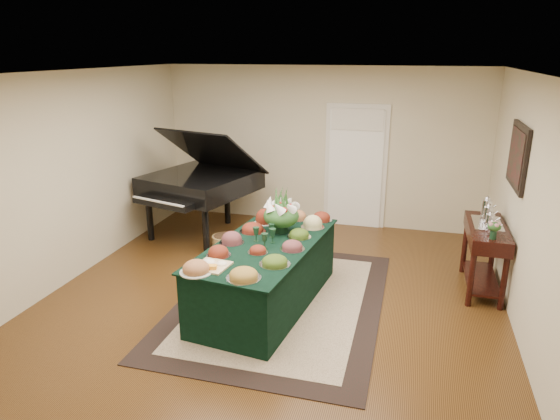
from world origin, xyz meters
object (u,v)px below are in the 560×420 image
(buffet_table, at_px, (266,274))
(mahogany_sideboard, at_px, (486,241))
(floral_centerpiece, at_px, (281,211))
(grand_piano, at_px, (201,182))

(buffet_table, distance_m, mahogany_sideboard, 2.78)
(floral_centerpiece, distance_m, grand_piano, 2.38)
(floral_centerpiece, distance_m, mahogany_sideboard, 2.59)
(floral_centerpiece, height_order, grand_piano, grand_piano)
(buffet_table, bearing_deg, mahogany_sideboard, 23.38)
(buffet_table, xyz_separation_m, grand_piano, (-1.70, 1.99, 0.51))
(floral_centerpiece, relative_size, mahogany_sideboard, 0.38)
(mahogany_sideboard, bearing_deg, buffet_table, -156.62)
(mahogany_sideboard, bearing_deg, floral_centerpiece, -164.42)
(floral_centerpiece, bearing_deg, mahogany_sideboard, 15.58)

